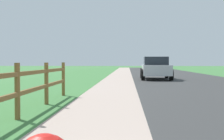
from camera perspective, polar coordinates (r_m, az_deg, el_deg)
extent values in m
plane|color=#427D3F|center=(24.59, 3.91, -1.13)|extent=(120.00, 120.00, 0.00)
cube|color=#373737|center=(26.87, 11.33, -0.92)|extent=(7.00, 66.00, 0.01)
cube|color=#BAA294|center=(26.72, -2.60, -0.90)|extent=(6.00, 66.00, 0.01)
cube|color=#427D3F|center=(26.91, -5.79, -0.88)|extent=(5.00, 66.00, 0.00)
cylinder|color=brown|center=(6.15, -18.00, -4.00)|extent=(0.11, 0.11, 1.15)
cylinder|color=brown|center=(8.13, -12.69, -2.61)|extent=(0.11, 0.11, 1.15)
cylinder|color=brown|center=(10.16, -9.49, -1.76)|extent=(0.11, 0.11, 1.15)
cube|color=#B7BABF|center=(19.82, 8.51, 0.03)|extent=(1.86, 4.29, 0.66)
cube|color=#1E232B|center=(19.78, 8.52, 1.77)|extent=(1.59, 1.84, 0.54)
cylinder|color=black|center=(18.61, 11.50, -0.93)|extent=(0.24, 0.72, 0.71)
cylinder|color=black|center=(18.47, 6.08, -0.93)|extent=(0.24, 0.72, 0.71)
cylinder|color=black|center=(21.22, 10.62, -0.62)|extent=(0.24, 0.72, 0.71)
cylinder|color=black|center=(21.10, 5.86, -0.61)|extent=(0.24, 0.72, 0.71)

